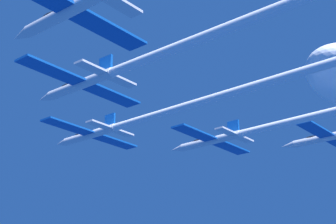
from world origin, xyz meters
The scene contains 3 objects.
jet_lead centered at (-0.32, -17.04, -0.10)m, with size 15.30×55.28×2.53m.
jet_left_wing centered at (-12.03, -26.01, -0.06)m, with size 15.30×50.14×2.53m.
jet_right_wing centered at (11.18, -28.61, -0.41)m, with size 15.30×55.95×2.53m.
Camera 1 is at (-45.27, -50.97, -22.60)m, focal length 57.40 mm.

